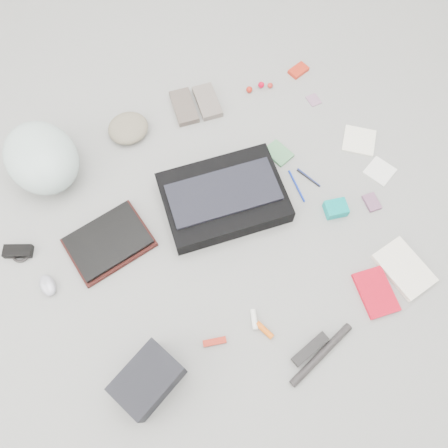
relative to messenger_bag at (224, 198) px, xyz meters
name	(u,v)px	position (x,y,z in m)	size (l,w,h in m)	color
ground_plane	(224,229)	(-0.05, -0.11, -0.04)	(4.00, 4.00, 0.00)	gray
messenger_bag	(224,198)	(0.00, 0.00, 0.00)	(0.48, 0.34, 0.08)	black
bag_flap	(224,192)	(0.00, 0.00, 0.05)	(0.43, 0.20, 0.01)	black
laptop_sleeve	(109,243)	(-0.48, 0.02, -0.03)	(0.31, 0.23, 0.02)	#381210
laptop	(108,241)	(-0.48, 0.02, -0.01)	(0.29, 0.21, 0.02)	black
bike_helmet	(41,158)	(-0.60, 0.44, 0.07)	(0.28, 0.35, 0.21)	silver
beanie	(128,128)	(-0.23, 0.49, -0.01)	(0.18, 0.17, 0.06)	gray
mitten_left	(184,107)	(0.04, 0.50, -0.03)	(0.09, 0.19, 0.03)	#5E524A
mitten_right	(207,102)	(0.15, 0.49, -0.03)	(0.09, 0.18, 0.03)	slate
power_brick	(18,251)	(-0.82, 0.14, -0.03)	(0.11, 0.05, 0.03)	black
cable_coil	(21,253)	(-0.81, 0.13, -0.03)	(0.08, 0.08, 0.01)	black
mouse	(47,285)	(-0.75, -0.04, -0.02)	(0.05, 0.09, 0.03)	#A09EAE
camera_bag	(148,380)	(-0.52, -0.53, 0.03)	(0.21, 0.15, 0.14)	black
multitool	(215,342)	(-0.27, -0.50, -0.03)	(0.08, 0.02, 0.01)	#A21E10
toiletry_tube_white	(254,319)	(-0.10, -0.49, -0.03)	(0.02, 0.02, 0.07)	silver
toiletry_tube_orange	(265,330)	(-0.09, -0.54, -0.03)	(0.02, 0.02, 0.07)	#E05E11
u_lock	(310,349)	(0.03, -0.66, -0.02)	(0.15, 0.04, 0.03)	black
bike_pump	(321,354)	(0.06, -0.70, -0.03)	(0.03, 0.03, 0.30)	black
book_red	(376,292)	(0.36, -0.59, -0.03)	(0.12, 0.18, 0.02)	red
book_white	(404,268)	(0.50, -0.55, -0.03)	(0.14, 0.22, 0.02)	white
notepad	(278,153)	(0.31, 0.11, -0.03)	(0.08, 0.11, 0.01)	#4C8857
pen_blue	(297,186)	(0.31, -0.06, -0.04)	(0.01, 0.01, 0.16)	#102AA5
pen_black	(308,178)	(0.37, -0.05, -0.04)	(0.01, 0.01, 0.12)	black
pen_navy	(309,177)	(0.37, -0.05, -0.04)	(0.01, 0.01, 0.12)	navy
accordion_wallet	(336,209)	(0.39, -0.23, -0.02)	(0.09, 0.07, 0.04)	#019994
card_deck	(372,202)	(0.55, -0.26, -0.03)	(0.05, 0.08, 0.01)	#835274
napkin_top	(359,140)	(0.67, 0.02, -0.04)	(0.14, 0.14, 0.01)	white
napkin_bottom	(380,171)	(0.66, -0.15, -0.04)	(0.11, 0.11, 0.01)	white
lollipop_a	(249,90)	(0.35, 0.47, -0.03)	(0.03, 0.03, 0.03)	red
lollipop_b	(261,85)	(0.41, 0.47, -0.03)	(0.03, 0.03, 0.03)	red
lollipop_c	(270,85)	(0.45, 0.45, -0.03)	(0.03, 0.03, 0.03)	red
altoids_tin	(298,70)	(0.61, 0.48, -0.03)	(0.09, 0.06, 0.02)	red
stamp_sheet	(314,100)	(0.60, 0.30, -0.04)	(0.05, 0.06, 0.00)	#9E6E90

